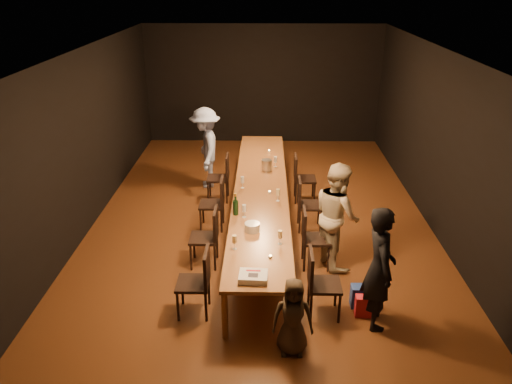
{
  "coord_description": "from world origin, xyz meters",
  "views": [
    {
      "loc": [
        0.07,
        -7.8,
        4.12
      ],
      "look_at": [
        -0.07,
        -0.7,
        1.0
      ],
      "focal_mm": 35.0,
      "sensor_mm": 36.0,
      "label": 1
    }
  ],
  "objects_px": {
    "chair_left_0": "(193,282)",
    "man_blue": "(206,148)",
    "champagne_bottle": "(236,204)",
    "chair_right_3": "(305,178)",
    "plate_stack": "(252,227)",
    "chair_left_3": "(218,178)",
    "chair_right_0": "(325,284)",
    "woman_tan": "(337,215)",
    "child": "(293,317)",
    "chair_left_1": "(204,237)",
    "birthday_cake": "(253,277)",
    "woman_birthday": "(379,268)",
    "table": "(261,192)",
    "chair_right_2": "(310,205)",
    "chair_right_1": "(316,238)",
    "ice_bucket": "(267,165)",
    "chair_left_2": "(212,204)"
  },
  "relations": [
    {
      "from": "child",
      "to": "birthday_cake",
      "type": "xyz_separation_m",
      "value": [
        -0.46,
        0.37,
        0.3
      ]
    },
    {
      "from": "chair_left_0",
      "to": "man_blue",
      "type": "height_order",
      "value": "man_blue"
    },
    {
      "from": "chair_left_1",
      "to": "birthday_cake",
      "type": "relative_size",
      "value": 2.62
    },
    {
      "from": "chair_right_0",
      "to": "man_blue",
      "type": "distance_m",
      "value": 4.76
    },
    {
      "from": "plate_stack",
      "to": "ice_bucket",
      "type": "distance_m",
      "value": 2.4
    },
    {
      "from": "chair_left_0",
      "to": "chair_left_2",
      "type": "height_order",
      "value": "same"
    },
    {
      "from": "woman_birthday",
      "to": "chair_left_3",
      "type": "bearing_deg",
      "value": 28.69
    },
    {
      "from": "table",
      "to": "plate_stack",
      "type": "relative_size",
      "value": 27.4
    },
    {
      "from": "chair_right_0",
      "to": "chair_right_1",
      "type": "relative_size",
      "value": 1.0
    },
    {
      "from": "chair_right_3",
      "to": "chair_right_0",
      "type": "bearing_deg",
      "value": -0.0
    },
    {
      "from": "table",
      "to": "chair_right_2",
      "type": "distance_m",
      "value": 0.88
    },
    {
      "from": "woman_birthday",
      "to": "plate_stack",
      "type": "height_order",
      "value": "woman_birthday"
    },
    {
      "from": "chair_right_2",
      "to": "child",
      "type": "distance_m",
      "value": 3.15
    },
    {
      "from": "chair_left_1",
      "to": "plate_stack",
      "type": "bearing_deg",
      "value": -112.64
    },
    {
      "from": "chair_left_1",
      "to": "chair_left_2",
      "type": "xyz_separation_m",
      "value": [
        0.0,
        1.2,
        0.0
      ]
    },
    {
      "from": "chair_right_3",
      "to": "man_blue",
      "type": "relative_size",
      "value": 0.56
    },
    {
      "from": "woman_tan",
      "to": "plate_stack",
      "type": "relative_size",
      "value": 7.46
    },
    {
      "from": "chair_left_0",
      "to": "champagne_bottle",
      "type": "distance_m",
      "value": 1.56
    },
    {
      "from": "champagne_bottle",
      "to": "chair_left_0",
      "type": "bearing_deg",
      "value": -108.74
    },
    {
      "from": "table",
      "to": "chair_left_1",
      "type": "bearing_deg",
      "value": -125.31
    },
    {
      "from": "chair_right_0",
      "to": "woman_tan",
      "type": "distance_m",
      "value": 1.37
    },
    {
      "from": "child",
      "to": "chair_right_3",
      "type": "bearing_deg",
      "value": 85.05
    },
    {
      "from": "woman_birthday",
      "to": "woman_tan",
      "type": "distance_m",
      "value": 1.49
    },
    {
      "from": "chair_left_0",
      "to": "man_blue",
      "type": "xyz_separation_m",
      "value": [
        -0.3,
        4.3,
        0.37
      ]
    },
    {
      "from": "chair_right_3",
      "to": "chair_left_0",
      "type": "relative_size",
      "value": 1.0
    },
    {
      "from": "chair_left_2",
      "to": "man_blue",
      "type": "bearing_deg",
      "value": 8.95
    },
    {
      "from": "chair_right_0",
      "to": "ice_bucket",
      "type": "height_order",
      "value": "ice_bucket"
    },
    {
      "from": "table",
      "to": "chair_right_2",
      "type": "relative_size",
      "value": 6.45
    },
    {
      "from": "champagne_bottle",
      "to": "chair_right_3",
      "type": "bearing_deg",
      "value": 60.83
    },
    {
      "from": "chair_right_3",
      "to": "woman_tan",
      "type": "distance_m",
      "value": 2.35
    },
    {
      "from": "chair_right_3",
      "to": "child",
      "type": "distance_m",
      "value": 4.34
    },
    {
      "from": "birthday_cake",
      "to": "ice_bucket",
      "type": "height_order",
      "value": "ice_bucket"
    },
    {
      "from": "chair_right_3",
      "to": "plate_stack",
      "type": "height_order",
      "value": "chair_right_3"
    },
    {
      "from": "chair_left_3",
      "to": "woman_tan",
      "type": "relative_size",
      "value": 0.57
    },
    {
      "from": "woman_tan",
      "to": "champagne_bottle",
      "type": "height_order",
      "value": "woman_tan"
    },
    {
      "from": "chair_right_3",
      "to": "champagne_bottle",
      "type": "bearing_deg",
      "value": -29.17
    },
    {
      "from": "chair_left_0",
      "to": "child",
      "type": "xyz_separation_m",
      "value": [
        1.25,
        -0.72,
        0.03
      ]
    },
    {
      "from": "chair_left_3",
      "to": "birthday_cake",
      "type": "distance_m",
      "value": 4.03
    },
    {
      "from": "chair_right_2",
      "to": "champagne_bottle",
      "type": "distance_m",
      "value": 1.64
    },
    {
      "from": "table",
      "to": "champagne_bottle",
      "type": "distance_m",
      "value": 1.08
    },
    {
      "from": "chair_right_2",
      "to": "woman_birthday",
      "type": "bearing_deg",
      "value": 13.84
    },
    {
      "from": "chair_left_0",
      "to": "chair_left_3",
      "type": "distance_m",
      "value": 3.6
    },
    {
      "from": "child",
      "to": "ice_bucket",
      "type": "xyz_separation_m",
      "value": [
        -0.31,
        3.99,
        0.36
      ]
    },
    {
      "from": "chair_right_2",
      "to": "chair_left_1",
      "type": "bearing_deg",
      "value": -54.78
    },
    {
      "from": "plate_stack",
      "to": "chair_right_2",
      "type": "bearing_deg",
      "value": 57.72
    },
    {
      "from": "chair_left_3",
      "to": "champagne_bottle",
      "type": "relative_size",
      "value": 2.66
    },
    {
      "from": "chair_right_2",
      "to": "chair_left_1",
      "type": "relative_size",
      "value": 1.0
    },
    {
      "from": "champagne_bottle",
      "to": "ice_bucket",
      "type": "distance_m",
      "value": 1.93
    },
    {
      "from": "chair_left_3",
      "to": "champagne_bottle",
      "type": "bearing_deg",
      "value": -167.63
    },
    {
      "from": "chair_right_2",
      "to": "chair_left_0",
      "type": "height_order",
      "value": "same"
    }
  ]
}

